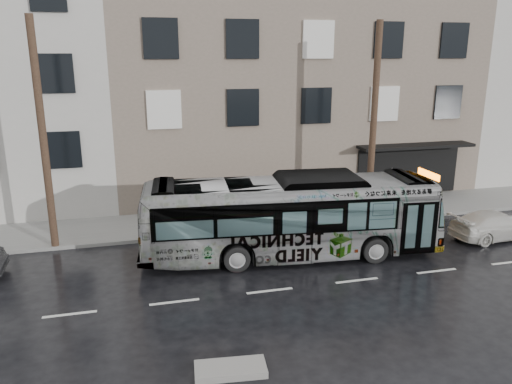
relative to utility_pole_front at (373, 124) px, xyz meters
The scene contains 9 objects.
ground 8.65m from the utility_pole_front, 153.08° to the right, with size 120.00×120.00×0.00m, color black.
sidewalk 8.11m from the utility_pole_front, 166.17° to the left, with size 90.00×3.60×0.15m, color gray.
building_taupe 9.56m from the utility_pole_front, 99.07° to the left, with size 20.00×12.00×11.00m, color gray.
utility_pole_front is the anchor object (origin of this frame).
utility_pole_rear 14.00m from the utility_pole_front, behind, with size 0.30×0.30×9.00m, color #4C3526.
sign_post 3.48m from the utility_pole_front, ahead, with size 0.06×0.06×2.40m, color slate.
bus 6.51m from the utility_pole_front, 148.24° to the right, with size 2.72×11.63×3.24m, color #B2B2B2.
white_sedan 6.83m from the utility_pole_front, 37.89° to the right, with size 1.68×4.14×1.20m, color silver.
slush_pile 13.91m from the utility_pole_front, 131.34° to the right, with size 1.80×0.80×0.18m, color gray.
Camera 1 is at (-4.24, -17.26, 7.75)m, focal length 35.00 mm.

